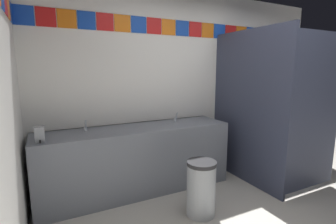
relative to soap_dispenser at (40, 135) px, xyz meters
The scene contains 8 objects.
wall_back 2.19m from the soap_dispenser, 13.98° to the left, with size 4.52×0.09×2.63m.
vanity_counter 1.19m from the soap_dispenser, ahead, with size 2.38×0.60×0.82m.
faucet_left 0.54m from the soap_dispenser, 29.79° to the left, with size 0.04×0.10×0.14m.
faucet_right 1.69m from the soap_dispenser, ahead, with size 0.04×0.10×0.14m.
soap_dispenser is the anchor object (origin of this frame).
stall_divider 2.71m from the soap_dispenser, ahead, with size 0.92×1.35×2.05m.
toilet 3.06m from the soap_dispenser, ahead, with size 0.39×0.49×0.74m.
trash_bin 1.73m from the soap_dispenser, 23.46° to the right, with size 0.31×0.31×0.59m.
Camera 1 is at (-2.01, -1.46, 1.54)m, focal length 26.61 mm.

